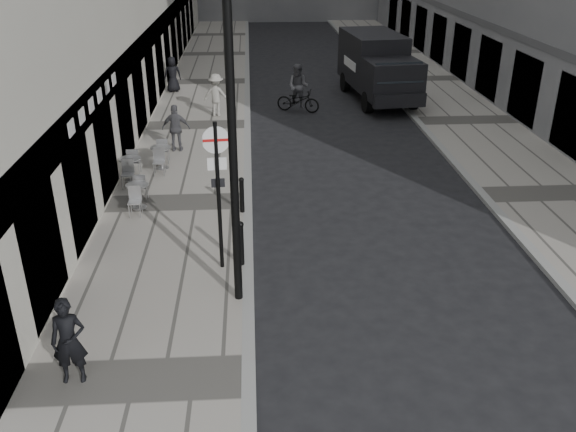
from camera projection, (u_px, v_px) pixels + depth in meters
name	position (u px, v px, depth m)	size (l,w,h in m)	color
sidewalk	(198.00, 126.00, 24.48)	(4.00, 60.00, 0.12)	gray
far_sidewalk	(466.00, 121.00, 25.09)	(4.00, 60.00, 0.12)	gray
walking_man	(69.00, 341.00, 10.33)	(0.59, 0.39, 1.63)	black
sign_post	(218.00, 177.00, 13.27)	(0.60, 0.12, 3.49)	black
lamppost	(232.00, 133.00, 11.46)	(0.30, 0.30, 6.59)	black
bollard_near	(242.00, 196.00, 16.76)	(0.13, 0.13, 0.95)	black
bollard_far	(241.00, 245.00, 14.10)	(0.14, 0.14, 1.03)	black
panel_van	(377.00, 64.00, 27.86)	(2.90, 6.37, 2.91)	black
cyclist	(298.00, 93.00, 26.28)	(2.02, 1.34, 2.06)	black
pedestrian_a	(176.00, 128.00, 21.26)	(0.97, 0.40, 1.66)	#4E4E52
pedestrian_b	(216.00, 95.00, 25.25)	(1.13, 0.65, 1.75)	#9A978F
pedestrian_c	(172.00, 74.00, 29.03)	(0.81, 0.53, 1.66)	black
cafe_table_near	(131.00, 167.00, 18.85)	(0.68, 1.54, 0.88)	#A2A3A5
cafe_table_mid	(138.00, 194.00, 17.05)	(0.64, 1.45, 0.82)	silver
cafe_table_far	(161.00, 156.00, 19.84)	(0.67, 1.51, 0.86)	#A5A5A8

